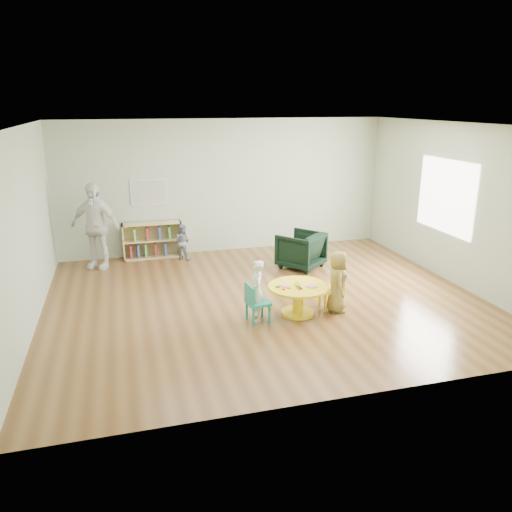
% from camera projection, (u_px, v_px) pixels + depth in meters
% --- Properties ---
extents(room, '(7.10, 7.00, 2.80)m').
position_uv_depth(room, '(266.00, 185.00, 7.70)').
color(room, brown).
rests_on(room, ground).
extents(activity_table, '(0.92, 0.92, 0.50)m').
position_uv_depth(activity_table, '(298.00, 294.00, 7.60)').
color(activity_table, yellow).
rests_on(activity_table, ground).
extents(kid_chair_left, '(0.36, 0.36, 0.59)m').
position_uv_depth(kid_chair_left, '(255.00, 302.00, 7.32)').
color(kid_chair_left, teal).
rests_on(kid_chair_left, ground).
extents(kid_chair_right, '(0.36, 0.36, 0.63)m').
position_uv_depth(kid_chair_right, '(334.00, 288.00, 7.81)').
color(kid_chair_right, yellow).
rests_on(kid_chair_right, ground).
extents(bookshelf, '(1.20, 0.30, 0.75)m').
position_uv_depth(bookshelf, '(152.00, 240.00, 10.38)').
color(bookshelf, tan).
rests_on(bookshelf, ground).
extents(alphabet_poster, '(0.74, 0.01, 0.54)m').
position_uv_depth(alphabet_poster, '(149.00, 192.00, 10.20)').
color(alphabet_poster, silver).
rests_on(alphabet_poster, ground).
extents(armchair, '(1.08, 1.08, 0.71)m').
position_uv_depth(armchair, '(301.00, 250.00, 9.73)').
color(armchair, black).
rests_on(armchair, ground).
extents(child_left, '(0.27, 0.37, 0.93)m').
position_uv_depth(child_left, '(257.00, 291.00, 7.33)').
color(child_left, white).
rests_on(child_left, ground).
extents(child_right, '(0.42, 0.54, 0.97)m').
position_uv_depth(child_right, '(337.00, 282.00, 7.66)').
color(child_right, yellow).
rests_on(child_right, ground).
extents(toddler, '(0.46, 0.43, 0.74)m').
position_uv_depth(toddler, '(182.00, 242.00, 10.25)').
color(toddler, '#1A2541').
rests_on(toddler, ground).
extents(adult_caretaker, '(1.06, 0.81, 1.68)m').
position_uv_depth(adult_caretaker, '(95.00, 226.00, 9.58)').
color(adult_caretaker, white).
rests_on(adult_caretaker, ground).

